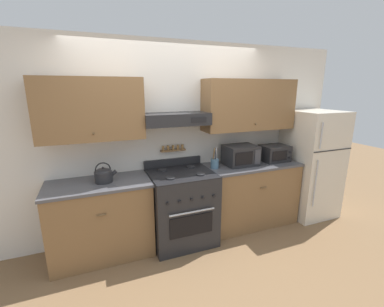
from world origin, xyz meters
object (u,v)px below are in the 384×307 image
Objects in this scene: stove_range at (181,207)px; tea_kettle at (104,175)px; toaster_oven at (274,153)px; microwave at (241,155)px; utensil_crock at (215,163)px; refrigerator at (311,164)px.

tea_kettle is at bearing 176.08° from stove_range.
tea_kettle is 2.39m from toaster_oven.
tea_kettle is 0.58× the size of microwave.
stove_range is 0.72m from utensil_crock.
tea_kettle is 0.65× the size of toaster_oven.
utensil_crock is at bearing 7.13° from stove_range.
refrigerator is 4.17× the size of toaster_oven.
refrigerator is 0.70m from toaster_oven.
toaster_oven is (0.98, -0.00, 0.04)m from utensil_crock.
tea_kettle is 1.82m from microwave.
toaster_oven is (2.39, -0.00, 0.03)m from tea_kettle.
utensil_crock is (0.50, 0.06, 0.52)m from stove_range.
refrigerator is at bearing -0.20° from stove_range.
refrigerator is 3.71× the size of microwave.
refrigerator reaches higher than tea_kettle.
toaster_oven reaches higher than stove_range.
toaster_oven is at bearing 174.12° from refrigerator.
utensil_crock is (-1.64, 0.07, 0.17)m from refrigerator.
refrigerator reaches higher than toaster_oven.
microwave reaches higher than stove_range.
stove_range is 2.35× the size of microwave.
microwave is 0.57m from toaster_oven.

